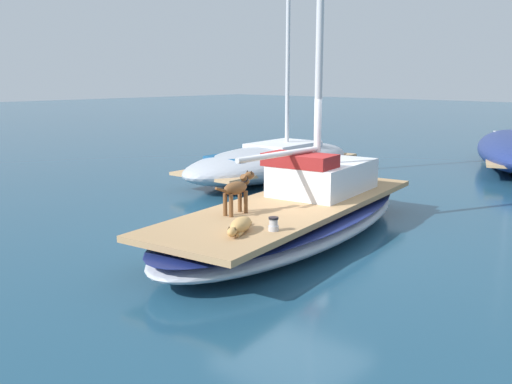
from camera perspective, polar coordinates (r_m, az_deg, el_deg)
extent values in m
plane|color=navy|center=(10.48, 3.72, -4.60)|extent=(120.00, 120.00, 0.00)
ellipsoid|color=#B2B7C1|center=(10.41, 3.74, -3.12)|extent=(3.58, 7.50, 0.56)
ellipsoid|color=navy|center=(10.36, 3.75, -2.16)|extent=(3.59, 7.54, 0.08)
cube|color=tan|center=(10.33, 3.76, -1.35)|extent=(3.04, 6.86, 0.10)
cylinder|color=silver|center=(10.08, 2.47, 3.83)|extent=(0.10, 2.20, 0.10)
cube|color=silver|center=(11.29, 6.84, 1.52)|extent=(1.72, 2.39, 0.60)
cube|color=maroon|center=(10.62, 4.45, 3.22)|extent=(1.42, 0.90, 0.24)
ellipsoid|color=brown|center=(9.35, -2.09, 0.40)|extent=(0.24, 0.53, 0.22)
cylinder|color=brown|center=(9.58, -1.64, -0.89)|extent=(0.07, 0.07, 0.38)
cylinder|color=brown|center=(9.49, -1.05, -1.01)|extent=(0.07, 0.07, 0.38)
cylinder|color=brown|center=(9.31, -3.13, -1.26)|extent=(0.07, 0.07, 0.38)
cylinder|color=brown|center=(9.23, -2.53, -1.38)|extent=(0.07, 0.07, 0.38)
cylinder|color=brown|center=(9.50, -1.15, 1.26)|extent=(0.12, 0.19, 0.19)
ellipsoid|color=brown|center=(9.58, -0.68, 1.69)|extent=(0.14, 0.23, 0.13)
cone|color=black|center=(9.60, -0.88, 2.07)|extent=(0.05, 0.05, 0.06)
cone|color=black|center=(9.54, -0.47, 2.02)|extent=(0.05, 0.05, 0.06)
torus|color=black|center=(9.50, -1.15, 1.26)|extent=(0.14, 0.12, 0.10)
cylinder|color=brown|center=(9.08, -3.62, 0.24)|extent=(0.05, 0.22, 0.12)
ellipsoid|color=tan|center=(8.36, -1.54, -3.32)|extent=(0.49, 0.65, 0.22)
ellipsoid|color=tan|center=(8.03, -2.43, -4.03)|extent=(0.20, 0.24, 0.13)
cone|color=#45331C|center=(8.00, -2.13, -3.68)|extent=(0.05, 0.05, 0.05)
cone|color=#45331C|center=(8.03, -2.73, -3.63)|extent=(0.05, 0.05, 0.05)
cylinder|color=tan|center=(8.17, -1.63, -4.25)|extent=(0.13, 0.19, 0.06)
cylinder|color=tan|center=(8.21, -2.42, -4.18)|extent=(0.13, 0.19, 0.06)
cylinder|color=tan|center=(8.73, -0.67, -3.20)|extent=(0.11, 0.18, 0.04)
cylinder|color=#B7B7BC|center=(8.43, 1.77, -3.68)|extent=(0.16, 0.16, 0.08)
cylinder|color=#B7B7BC|center=(8.41, 1.78, -3.08)|extent=(0.13, 0.13, 0.10)
cylinder|color=black|center=(8.39, 1.78, -2.65)|extent=(0.15, 0.15, 0.03)
ellipsoid|color=#B2B7C1|center=(16.35, 1.71, 3.05)|extent=(3.06, 7.02, 0.98)
cube|color=tan|center=(16.36, 1.71, 2.91)|extent=(2.50, 6.30, 0.08)
cube|color=silver|center=(16.73, 2.78, 4.13)|extent=(1.57, 2.15, 0.52)
cube|color=navy|center=(15.40, -0.97, 3.20)|extent=(1.44, 2.14, 0.36)
cylinder|color=silver|center=(16.73, 3.23, 13.32)|extent=(0.12, 0.12, 5.95)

